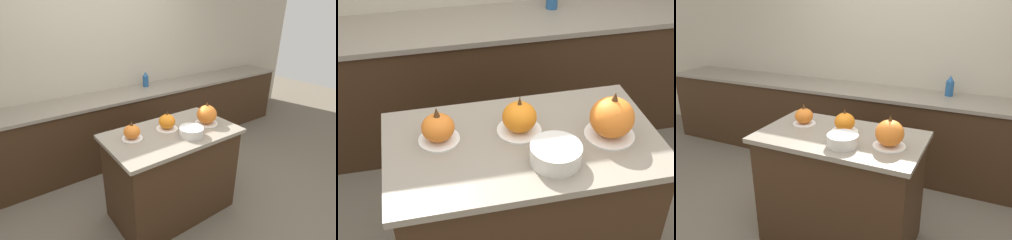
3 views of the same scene
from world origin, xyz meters
The scene contains 6 objects.
kitchen_island centered at (0.00, 0.00, 0.45)m, with size 1.22×0.71×0.90m.
back_counter centered at (0.00, 1.30, 0.45)m, with size 6.00×0.60×0.90m.
pumpkin_cake_left centered at (-0.36, 0.09, 0.97)m, with size 0.18×0.18×0.17m.
pumpkin_cake_center centered at (0.00, 0.08, 0.97)m, with size 0.20×0.20×0.19m.
pumpkin_cake_right centered at (0.39, -0.04, 0.99)m, with size 0.22×0.22×0.23m.
mixing_bowl centered at (0.09, -0.16, 0.94)m, with size 0.22×0.22×0.08m.
Camera 2 is at (-0.43, -1.56, 2.17)m, focal length 50.00 mm.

